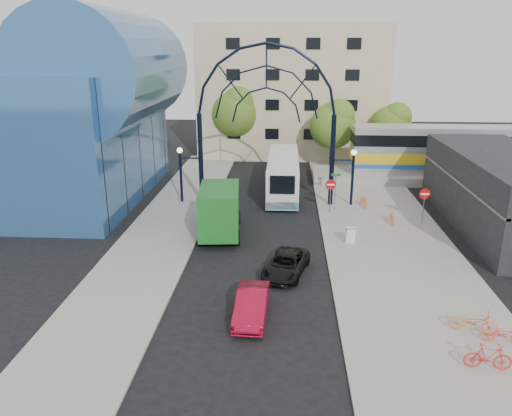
# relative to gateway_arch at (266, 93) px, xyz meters

# --- Properties ---
(ground) EXTENTS (120.00, 120.00, 0.00)m
(ground) POSITION_rel_gateway_arch_xyz_m (0.00, -14.00, -8.56)
(ground) COLOR black
(ground) RESTS_ON ground
(sidewalk_east) EXTENTS (8.00, 56.00, 0.12)m
(sidewalk_east) POSITION_rel_gateway_arch_xyz_m (8.00, -10.00, -8.50)
(sidewalk_east) COLOR gray
(sidewalk_east) RESTS_ON ground
(plaza_west) EXTENTS (5.00, 50.00, 0.12)m
(plaza_west) POSITION_rel_gateway_arch_xyz_m (-6.50, -8.00, -8.50)
(plaza_west) COLOR gray
(plaza_west) RESTS_ON ground
(gateway_arch) EXTENTS (13.64, 0.44, 12.10)m
(gateway_arch) POSITION_rel_gateway_arch_xyz_m (0.00, 0.00, 0.00)
(gateway_arch) COLOR black
(gateway_arch) RESTS_ON ground
(stop_sign) EXTENTS (0.80, 0.07, 2.50)m
(stop_sign) POSITION_rel_gateway_arch_xyz_m (4.80, -2.00, -6.56)
(stop_sign) COLOR slate
(stop_sign) RESTS_ON sidewalk_east
(do_not_enter_sign) EXTENTS (0.76, 0.07, 2.48)m
(do_not_enter_sign) POSITION_rel_gateway_arch_xyz_m (11.00, -4.00, -6.58)
(do_not_enter_sign) COLOR slate
(do_not_enter_sign) RESTS_ON sidewalk_east
(street_name_sign) EXTENTS (0.70, 0.70, 2.80)m
(street_name_sign) POSITION_rel_gateway_arch_xyz_m (5.20, -1.40, -6.43)
(street_name_sign) COLOR slate
(street_name_sign) RESTS_ON sidewalk_east
(sandwich_board) EXTENTS (0.55, 0.61, 0.99)m
(sandwich_board) POSITION_rel_gateway_arch_xyz_m (5.60, -8.02, -7.81)
(sandwich_board) COLOR white
(sandwich_board) RESTS_ON sidewalk_east
(transit_hall) EXTENTS (16.50, 18.00, 14.50)m
(transit_hall) POSITION_rel_gateway_arch_xyz_m (-15.30, 1.00, -1.86)
(transit_hall) COLOR #325F99
(transit_hall) RESTS_ON ground
(commercial_block_east) EXTENTS (6.00, 16.00, 5.00)m
(commercial_block_east) POSITION_rel_gateway_arch_xyz_m (16.00, -4.00, -6.06)
(commercial_block_east) COLOR black
(commercial_block_east) RESTS_ON ground
(apartment_block) EXTENTS (20.00, 12.10, 14.00)m
(apartment_block) POSITION_rel_gateway_arch_xyz_m (2.00, 20.97, -1.55)
(apartment_block) COLOR tan
(apartment_block) RESTS_ON ground
(train_platform) EXTENTS (32.00, 5.00, 0.80)m
(train_platform) POSITION_rel_gateway_arch_xyz_m (20.00, 8.00, -8.16)
(train_platform) COLOR gray
(train_platform) RESTS_ON ground
(train_car) EXTENTS (25.10, 3.05, 4.20)m
(train_car) POSITION_rel_gateway_arch_xyz_m (20.00, 8.00, -5.66)
(train_car) COLOR #B7B7BC
(train_car) RESTS_ON train_platform
(tree_north_a) EXTENTS (4.48, 4.48, 7.00)m
(tree_north_a) POSITION_rel_gateway_arch_xyz_m (6.12, 11.93, -3.95)
(tree_north_a) COLOR #382314
(tree_north_a) RESTS_ON ground
(tree_north_b) EXTENTS (5.12, 5.12, 8.00)m
(tree_north_b) POSITION_rel_gateway_arch_xyz_m (-3.88, 15.93, -3.29)
(tree_north_b) COLOR #382314
(tree_north_b) RESTS_ON ground
(tree_north_c) EXTENTS (4.16, 4.16, 6.50)m
(tree_north_c) POSITION_rel_gateway_arch_xyz_m (12.12, 13.93, -4.28)
(tree_north_c) COLOR #382314
(tree_north_c) RESTS_ON ground
(city_bus) EXTENTS (2.66, 11.20, 3.07)m
(city_bus) POSITION_rel_gateway_arch_xyz_m (1.30, 3.40, -6.95)
(city_bus) COLOR silver
(city_bus) RESTS_ON ground
(green_truck) EXTENTS (3.00, 6.79, 3.34)m
(green_truck) POSITION_rel_gateway_arch_xyz_m (-2.70, -6.49, -6.89)
(green_truck) COLOR black
(green_truck) RESTS_ON ground
(black_suv) EXTENTS (2.90, 4.51, 1.16)m
(black_suv) POSITION_rel_gateway_arch_xyz_m (1.64, -12.44, -7.98)
(black_suv) COLOR black
(black_suv) RESTS_ON ground
(red_sedan) EXTENTS (1.51, 3.99, 1.30)m
(red_sedan) POSITION_rel_gateway_arch_xyz_m (0.11, -17.09, -7.91)
(red_sedan) COLOR maroon
(red_sedan) RESTS_ON ground
(bike_near_a) EXTENTS (0.84, 1.85, 0.94)m
(bike_near_a) POSITION_rel_gateway_arch_xyz_m (7.53, -0.34, -7.97)
(bike_near_a) COLOR orange
(bike_near_a) RESTS_ON sidewalk_east
(bike_near_b) EXTENTS (0.53, 1.72, 1.03)m
(bike_near_b) POSITION_rel_gateway_arch_xyz_m (8.92, -4.13, -7.92)
(bike_near_b) COLOR orange
(bike_near_b) RESTS_ON sidewalk_east
(bike_far_a) EXTENTS (1.75, 0.93, 0.88)m
(bike_far_a) POSITION_rel_gateway_arch_xyz_m (10.60, -18.65, -8.00)
(bike_far_a) COLOR #FB4D32
(bike_far_a) RESTS_ON sidewalk_east
(bike_far_b) EXTENTS (1.80, 0.65, 1.06)m
(bike_far_b) POSITION_rel_gateway_arch_xyz_m (9.30, -20.48, -7.91)
(bike_far_b) COLOR red
(bike_far_b) RESTS_ON sidewalk_east
(bike_far_c) EXTENTS (2.02, 1.22, 1.00)m
(bike_far_c) POSITION_rel_gateway_arch_xyz_m (9.68, -17.88, -7.94)
(bike_far_c) COLOR orange
(bike_far_c) RESTS_ON sidewalk_east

